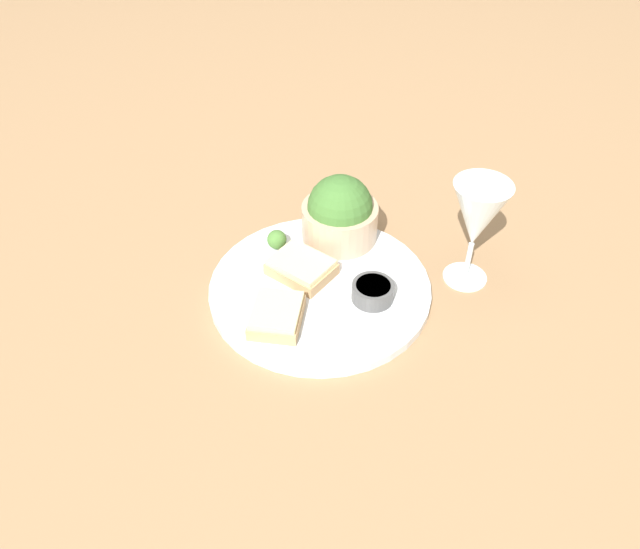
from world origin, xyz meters
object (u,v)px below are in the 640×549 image
object	(u,v)px
cheese_toast_near	(301,267)
cheese_toast_far	(277,315)
sauce_ramekin	(373,291)
wine_glass	(477,218)
salad_bowl	(340,214)

from	to	relation	value
cheese_toast_near	cheese_toast_far	world-z (taller)	same
sauce_ramekin	cheese_toast_near	bearing A→B (deg)	39.52
sauce_ramekin	cheese_toast_near	xyz separation A→B (m)	(0.09, 0.07, -0.00)
wine_glass	salad_bowl	bearing A→B (deg)	43.19
sauce_ramekin	wine_glass	distance (m)	0.17
cheese_toast_far	wine_glass	world-z (taller)	wine_glass
cheese_toast_far	wine_glass	xyz separation A→B (m)	(-0.01, -0.29, 0.08)
sauce_ramekin	cheese_toast_near	distance (m)	0.11
sauce_ramekin	cheese_toast_far	world-z (taller)	same
salad_bowl	sauce_ramekin	bearing A→B (deg)	173.92
sauce_ramekin	salad_bowl	bearing A→B (deg)	-6.08
sauce_ramekin	cheese_toast_near	world-z (taller)	same
salad_bowl	wine_glass	bearing A→B (deg)	-136.81
sauce_ramekin	wine_glass	size ratio (longest dim) A/B	0.36
salad_bowl	cheese_toast_near	bearing A→B (deg)	123.40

